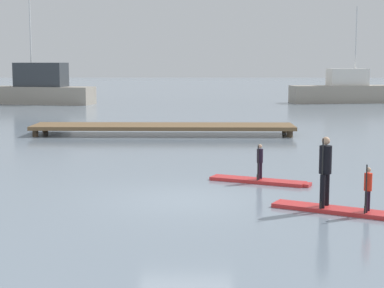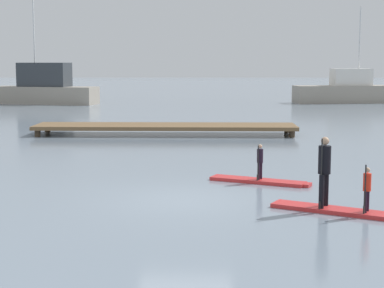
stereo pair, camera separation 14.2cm
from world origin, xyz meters
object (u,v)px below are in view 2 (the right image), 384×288
(paddler_child_solo, at_px, (260,160))
(paddleboard_far, at_px, (335,210))
(paddler_adult, at_px, (324,167))
(paddler_child_front, at_px, (367,187))
(paddleboard_near, at_px, (260,181))
(fishing_boat_green_midground, at_px, (352,91))
(fishing_boat_white_large, at_px, (45,88))

(paddler_child_solo, xyz_separation_m, paddleboard_far, (1.50, -3.69, -0.63))
(paddleboard_far, xyz_separation_m, paddler_adult, (-0.26, 0.13, 1.02))
(paddler_child_solo, xyz_separation_m, paddler_child_front, (2.14, -4.04, 0.00))
(paddleboard_near, bearing_deg, fishing_boat_green_midground, 73.51)
(paddler_child_solo, height_order, paddler_adult, paddler_adult)
(paddler_child_front, bearing_deg, fishing_boat_green_midground, 77.94)
(paddler_adult, bearing_deg, paddler_child_front, -28.66)
(paddleboard_far, relative_size, fishing_boat_green_midground, 0.29)
(paddler_child_front, height_order, fishing_boat_white_large, fishing_boat_white_large)
(paddleboard_far, bearing_deg, fishing_boat_white_large, 113.66)
(paddleboard_far, relative_size, paddler_child_front, 2.63)
(paddler_child_solo, distance_m, paddler_adult, 3.78)
(paddleboard_near, relative_size, fishing_boat_green_midground, 0.29)
(paddler_child_solo, distance_m, paddler_child_front, 4.58)
(paddler_child_solo, bearing_deg, paddler_child_front, -62.09)
(paddleboard_far, distance_m, paddler_adult, 1.07)
(fishing_boat_green_midground, bearing_deg, fishing_boat_white_large, -175.52)
(fishing_boat_white_large, bearing_deg, paddler_adult, -66.60)
(paddleboard_far, relative_size, paddler_adult, 1.75)
(paddler_child_solo, bearing_deg, fishing_boat_white_large, 113.81)
(fishing_boat_green_midground, bearing_deg, paddleboard_near, -106.49)
(paddleboard_far, distance_m, fishing_boat_white_large, 41.61)
(paddleboard_near, height_order, paddleboard_far, same)
(paddleboard_near, xyz_separation_m, paddler_child_solo, (-0.01, -0.01, 0.63))
(paddleboard_far, height_order, fishing_boat_green_midground, fishing_boat_green_midground)
(paddler_adult, height_order, fishing_boat_white_large, fishing_boat_white_large)
(paddler_child_front, bearing_deg, paddleboard_far, 150.72)
(paddleboard_near, bearing_deg, paddler_adult, -70.89)
(paddler_child_solo, bearing_deg, paddleboard_far, -67.80)
(paddleboard_far, xyz_separation_m, fishing_boat_green_midground, (9.28, 40.13, 0.98))
(fishing_boat_white_large, bearing_deg, fishing_boat_green_midground, 4.48)
(paddler_child_solo, relative_size, fishing_boat_white_large, 0.11)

